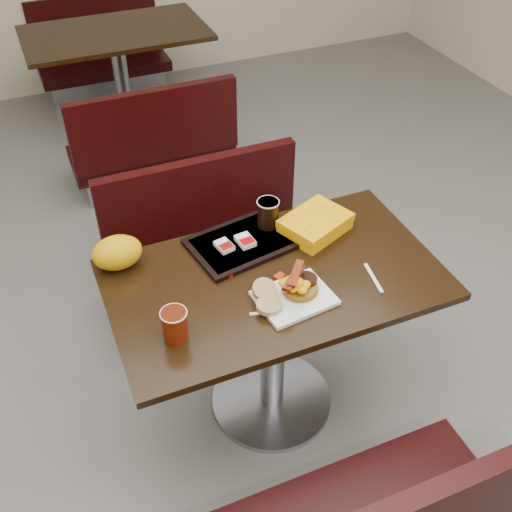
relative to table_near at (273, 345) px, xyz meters
name	(u,v)px	position (x,y,z in m)	size (l,w,h in m)	color
floor	(271,402)	(0.00, 0.00, -0.38)	(6.00, 7.00, 0.01)	slate
table_near	(273,345)	(0.00, 0.00, 0.00)	(1.20, 0.70, 0.75)	black
bench_near_s	(361,501)	(0.00, -0.70, -0.02)	(1.00, 0.46, 0.72)	black
bench_near_n	(214,246)	(0.00, 0.70, -0.02)	(1.00, 0.46, 0.72)	black
table_far	(122,84)	(0.00, 2.60, 0.00)	(1.20, 0.70, 0.75)	black
bench_far_s	(149,132)	(0.00, 1.90, -0.02)	(1.00, 0.46, 0.72)	black
bench_far_n	(102,50)	(0.00, 3.30, -0.02)	(1.00, 0.46, 0.72)	black
platter	(294,298)	(0.01, -0.13, 0.38)	(0.26, 0.20, 0.02)	white
pancake_stack	(300,287)	(0.04, -0.11, 0.40)	(0.13, 0.13, 0.03)	#9F721A
sausage_patty	(306,279)	(0.07, -0.10, 0.42)	(0.08, 0.08, 0.01)	black
scrambled_eggs	(297,285)	(0.02, -0.13, 0.44)	(0.09, 0.08, 0.05)	yellow
bacon_strips	(294,277)	(0.01, -0.12, 0.47)	(0.16, 0.07, 0.01)	#4A0505
muffin_bottom	(269,305)	(-0.09, -0.15, 0.40)	(0.09, 0.09, 0.02)	tan
muffin_top	(264,289)	(-0.08, -0.08, 0.41)	(0.08, 0.08, 0.02)	tan
coffee_cup_near	(175,325)	(-0.42, -0.15, 0.43)	(0.08, 0.08, 0.11)	#942005
fork	(263,313)	(-0.11, -0.15, 0.38)	(0.12, 0.02, 0.00)	white
knife	(373,278)	(0.32, -0.15, 0.38)	(0.16, 0.01, 0.00)	white
condiment_syrup	(279,276)	(0.01, -0.01, 0.38)	(0.04, 0.03, 0.01)	#B62307
condiment_ketchup	(227,275)	(-0.16, 0.07, 0.38)	(0.04, 0.03, 0.01)	#8C0504
tray	(242,243)	(-0.04, 0.21, 0.38)	(0.39, 0.28, 0.02)	black
hashbrown_sleeve_left	(224,246)	(-0.12, 0.20, 0.40)	(0.05, 0.07, 0.02)	silver
hashbrown_sleeve_right	(245,241)	(-0.04, 0.20, 0.40)	(0.06, 0.08, 0.02)	silver
coffee_cup_far	(268,213)	(0.09, 0.27, 0.45)	(0.08, 0.08, 0.11)	black
clamshell	(315,224)	(0.25, 0.18, 0.41)	(0.25, 0.19, 0.07)	#F29E04
paper_bag	(117,253)	(-0.50, 0.27, 0.44)	(0.18, 0.13, 0.13)	#E7B307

